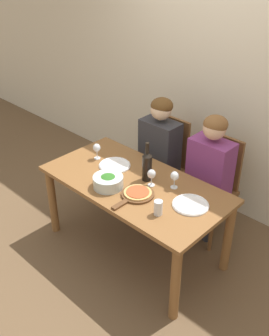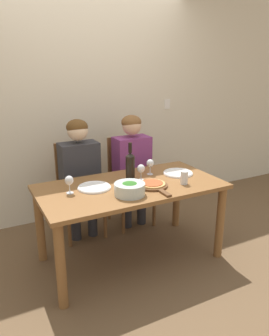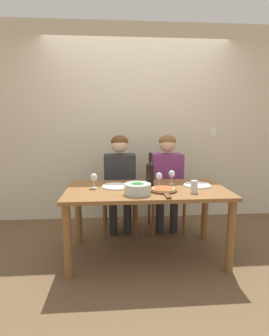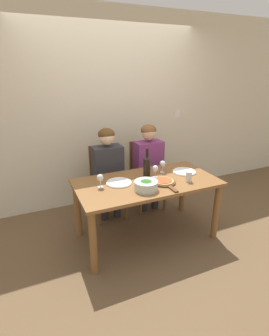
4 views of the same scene
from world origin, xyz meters
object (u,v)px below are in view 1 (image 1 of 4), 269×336
wine_glass_left (97,149)px  water_tumbler (158,208)px  person_woman (159,146)px  dinner_plate_left (115,165)px  broccoli_bowl (108,182)px  chair_right (214,184)px  dinner_plate_right (191,205)px  pizza_on_board (137,194)px  chair_left (165,162)px  person_man (209,168)px  wine_bottle (147,165)px  wine_glass_right (175,177)px  wine_glass_centre (151,175)px

wine_glass_left → water_tumbler: size_ratio=1.29×
person_woman → wine_glass_left: size_ratio=8.16×
dinner_plate_left → broccoli_bowl: bearing=-52.9°
chair_right → dinner_plate_right: size_ratio=3.42×
broccoli_bowl → dinner_plate_left: size_ratio=0.88×
pizza_on_board → wine_glass_left: size_ratio=2.69×
chair_left → dinner_plate_right: 1.06m
person_man → broccoli_bowl: person_man is taller
chair_left → dinner_plate_left: bearing=-94.7°
chair_left → pizza_on_board: (0.41, -0.85, 0.23)m
broccoli_bowl → water_tumbler: size_ratio=2.14×
wine_glass_left → chair_right: bearing=38.0°
person_man → water_tumbler: bearing=-83.1°
chair_left → dinner_plate_left: chair_left is taller
chair_right → broccoli_bowl: (-0.44, -0.92, 0.26)m
chair_left → wine_bottle: 0.78m
person_woman → wine_bottle: person_woman is taller
wine_bottle → dinner_plate_right: wine_bottle is taller
chair_right → dinner_plate_right: 0.73m
person_woman → wine_bottle: size_ratio=3.52×
pizza_on_board → wine_glass_right: size_ratio=2.69×
wine_glass_centre → dinner_plate_right: bearing=-0.2°
chair_left → pizza_on_board: bearing=-64.6°
chair_left → wine_glass_left: (-0.27, -0.67, 0.32)m
person_man → wine_glass_right: person_man is taller
chair_left → water_tumbler: bearing=-53.3°
person_man → dinner_plate_right: (0.21, -0.55, -0.01)m
person_woman → chair_right: bearing=11.1°
broccoli_bowl → wine_glass_centre: wine_glass_centre is taller
dinner_plate_left → wine_glass_centre: size_ratio=1.88×
person_woman → dinner_plate_left: bearing=-95.7°
chair_right → pizza_on_board: chair_right is taller
dinner_plate_left → wine_glass_right: size_ratio=1.88×
pizza_on_board → wine_glass_right: bearing=64.3°
chair_right → dinner_plate_right: chair_right is taller
chair_right → broccoli_bowl: chair_right is taller
person_woman → dinner_plate_right: (0.80, -0.55, -0.01)m
dinner_plate_left → wine_glass_left: (-0.22, -0.02, 0.10)m
broccoli_bowl → wine_glass_left: 0.49m
pizza_on_board → wine_glass_left: (-0.68, 0.18, 0.09)m
pizza_on_board → wine_glass_centre: 0.21m
chair_left → wine_bottle: bearing=-64.0°
chair_right → wine_glass_right: 0.64m
wine_glass_right → wine_glass_centre: (-0.16, -0.11, 0.00)m
person_woman → wine_glass_left: bearing=-116.0°
dinner_plate_right → wine_glass_left: (-1.07, -0.01, 0.10)m
person_woman → pizza_on_board: person_woman is taller
chair_left → dinner_plate_right: chair_left is taller
chair_left → dinner_plate_right: bearing=-39.9°
dinner_plate_right → water_tumbler: water_tumbler is taller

